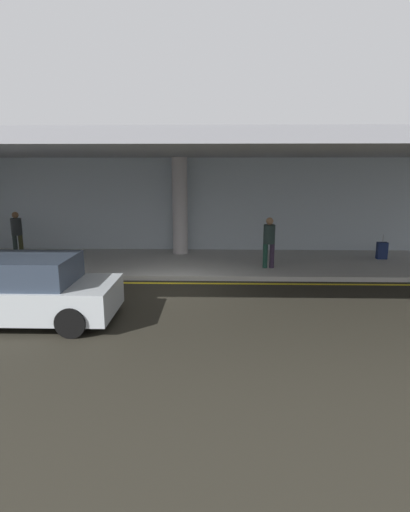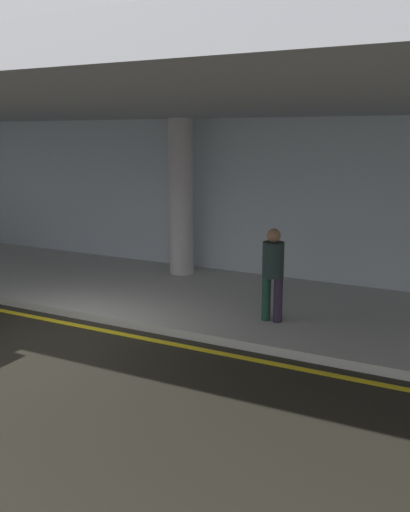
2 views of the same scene
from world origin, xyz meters
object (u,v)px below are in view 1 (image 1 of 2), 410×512
at_px(car_silver, 24,291).
at_px(suitcase_upright_secondary, 382,251).
at_px(traveler_with_luggage, 269,239).
at_px(support_column_center, 180,206).
at_px(person_waiting_for_ride, 17,231).

distance_m(car_silver, suitcase_upright_secondary, 11.98).
distance_m(car_silver, traveler_with_luggage, 7.59).
xyz_separation_m(support_column_center, traveler_with_luggage, (3.12, -2.32, -0.86)).
bearing_deg(car_silver, support_column_center, -109.74).
distance_m(car_silver, person_waiting_for_ride, 6.87).
height_order(support_column_center, suitcase_upright_secondary, support_column_center).
relative_size(support_column_center, car_silver, 0.89).
distance_m(support_column_center, car_silver, 7.61).
relative_size(car_silver, suitcase_upright_secondary, 4.56).
xyz_separation_m(car_silver, traveler_with_luggage, (6.03, 4.60, 0.40)).
xyz_separation_m(traveler_with_luggage, person_waiting_for_ride, (-9.13, 1.52, 0.00)).
bearing_deg(traveler_with_luggage, car_silver, -126.11).
bearing_deg(car_silver, suitcase_upright_secondary, -146.62).
bearing_deg(car_silver, traveler_with_luggage, -139.65).
distance_m(traveler_with_luggage, person_waiting_for_ride, 9.25).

